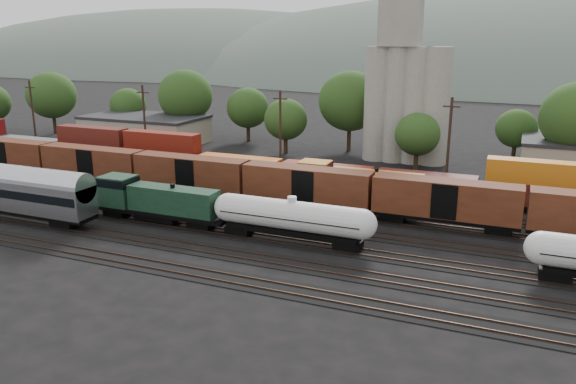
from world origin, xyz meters
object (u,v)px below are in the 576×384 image
at_px(tank_car_a, 292,217).
at_px(grain_silo, 405,91).
at_px(orange_locomotive, 350,183).
at_px(green_locomotive, 150,199).

height_order(tank_car_a, grain_silo, grain_silo).
relative_size(orange_locomotive, grain_silo, 0.63).
bearing_deg(orange_locomotive, grain_silo, 87.85).
distance_m(tank_car_a, grain_silo, 41.97).
xyz_separation_m(green_locomotive, grain_silo, (18.97, 41.00, 8.70)).
bearing_deg(grain_silo, green_locomotive, -114.83).
relative_size(green_locomotive, tank_car_a, 1.01).
bearing_deg(green_locomotive, orange_locomotive, 39.82).
bearing_deg(tank_car_a, green_locomotive, -180.00).
xyz_separation_m(orange_locomotive, grain_silo, (0.98, 26.00, 8.67)).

